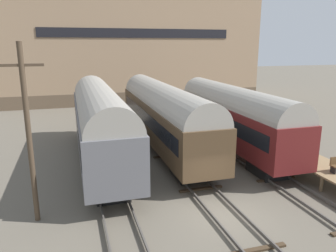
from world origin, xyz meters
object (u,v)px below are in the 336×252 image
at_px(train_car_brown, 164,113).
at_px(utility_pole, 29,133).
at_px(train_car_maroon, 233,115).
at_px(train_car_grey, 100,120).

bearing_deg(train_car_brown, utility_pole, -135.00).
bearing_deg(train_car_maroon, utility_pole, -153.67).
height_order(train_car_maroon, train_car_grey, train_car_grey).
relative_size(train_car_maroon, train_car_grey, 0.94).
bearing_deg(train_car_grey, train_car_brown, 19.25).
bearing_deg(train_car_maroon, train_car_grey, 178.96).
bearing_deg(train_car_maroon, train_car_brown, 158.92).
distance_m(train_car_brown, train_car_maroon, 5.35).
xyz_separation_m(train_car_brown, train_car_grey, (-4.99, -1.74, 0.13)).
distance_m(train_car_maroon, utility_pole, 15.34).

